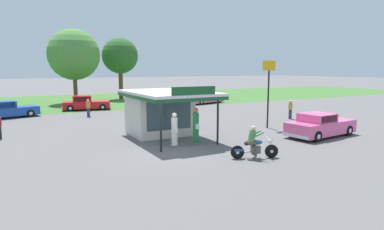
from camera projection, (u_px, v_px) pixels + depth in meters
The scene contains 16 objects.
ground_plane at pixel (170, 150), 17.27m from camera, with size 300.00×300.00×0.00m, color #5B5959.
grass_verge_strip at pixel (74, 101), 43.34m from camera, with size 120.00×24.00×0.01m, color #3D6B2D.
service_station_kiosk at pixel (162, 109), 21.01m from camera, with size 4.37×6.44×3.33m.
gas_pump_nearside at pixel (175, 131), 17.96m from camera, with size 0.44×0.44×1.89m.
gas_pump_offside at pixel (196, 128), 18.58m from camera, with size 0.44×0.44×2.08m.
motorcycle_with_rider at pixel (254, 145), 15.68m from camera, with size 2.19×1.03×1.58m.
featured_classic_sedan at pixel (320, 126), 20.81m from camera, with size 5.20×2.42×1.49m.
parked_car_back_row_right at pixel (151, 104), 33.66m from camera, with size 5.72×3.16×1.54m.
parked_car_back_row_centre at pixel (86, 104), 34.28m from camera, with size 5.04×2.70×1.49m.
parked_car_back_row_far_right at pixel (5, 110), 28.55m from camera, with size 5.64×3.08×1.47m.
parked_car_back_row_far_left at pixel (205, 98), 40.71m from camera, with size 5.36×3.05×1.43m.
bystander_standing_back_lot at pixel (88, 107), 29.39m from camera, with size 0.34×0.34×1.58m.
bystander_strolling_foreground at pixel (290, 109), 28.02m from camera, with size 0.35×0.35×1.59m.
tree_oak_distant_spare at pixel (120, 56), 45.82m from camera, with size 4.97×4.97×8.55m.
tree_oak_far_right at pixel (74, 55), 40.35m from camera, with size 6.23×6.23×9.09m.
roadside_pole_sign at pixel (269, 82), 23.49m from camera, with size 1.10×0.12×4.82m.
Camera 1 is at (-7.09, -15.32, 4.23)m, focal length 30.89 mm.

